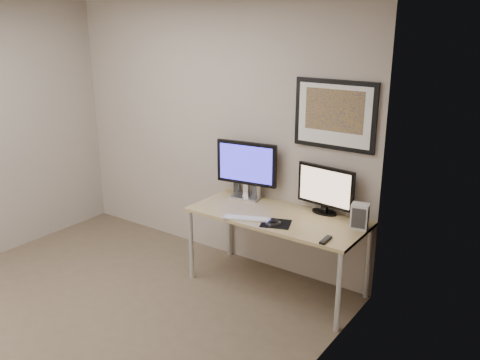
{
  "coord_description": "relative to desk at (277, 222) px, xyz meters",
  "views": [
    {
      "loc": [
        3.15,
        -2.31,
        2.42
      ],
      "look_at": [
        0.77,
        1.1,
        1.08
      ],
      "focal_mm": 38.0,
      "sensor_mm": 36.0,
      "label": 1
    }
  ],
  "objects": [
    {
      "name": "floor",
      "position": [
        -1.0,
        -1.35,
        -0.66
      ],
      "size": [
        3.6,
        3.6,
        0.0
      ],
      "primitive_type": "plane",
      "color": "brown",
      "rests_on": "ground"
    },
    {
      "name": "room",
      "position": [
        -1.0,
        -0.9,
        0.98
      ],
      "size": [
        3.6,
        3.6,
        3.6
      ],
      "color": "white",
      "rests_on": "ground"
    },
    {
      "name": "desk",
      "position": [
        0.0,
        0.0,
        0.0
      ],
      "size": [
        1.6,
        0.7,
        0.73
      ],
      "color": "olive",
      "rests_on": "floor"
    },
    {
      "name": "framed_art",
      "position": [
        0.35,
        0.33,
        0.96
      ],
      "size": [
        0.75,
        0.04,
        0.6
      ],
      "color": "black",
      "rests_on": "room"
    },
    {
      "name": "monitor_large",
      "position": [
        -0.48,
        0.21,
        0.38
      ],
      "size": [
        0.62,
        0.24,
        0.56
      ],
      "rotation": [
        0.0,
        0.0,
        0.15
      ],
      "color": "#B7B8BD",
      "rests_on": "desk"
    },
    {
      "name": "monitor_tv",
      "position": [
        0.33,
        0.27,
        0.3
      ],
      "size": [
        0.56,
        0.15,
        0.44
      ],
      "rotation": [
        0.0,
        0.0,
        -0.1
      ],
      "color": "black",
      "rests_on": "desk"
    },
    {
      "name": "speaker_left",
      "position": [
        -0.64,
        0.29,
        0.15
      ],
      "size": [
        0.08,
        0.08,
        0.17
      ],
      "primitive_type": "cylinder",
      "rotation": [
        0.0,
        0.0,
        0.13
      ],
      "color": "#B7B8BD",
      "rests_on": "desk"
    },
    {
      "name": "speaker_right",
      "position": [
        -0.38,
        0.26,
        0.16
      ],
      "size": [
        0.09,
        0.09,
        0.18
      ],
      "primitive_type": "cylinder",
      "rotation": [
        0.0,
        0.0,
        -0.24
      ],
      "color": "#B7B8BD",
      "rests_on": "desk"
    },
    {
      "name": "keyboard",
      "position": [
        -0.17,
        -0.24,
        0.07
      ],
      "size": [
        0.43,
        0.26,
        0.01
      ],
      "primitive_type": "cube",
      "rotation": [
        0.0,
        0.0,
        0.4
      ],
      "color": "silver",
      "rests_on": "desk"
    },
    {
      "name": "mousepad",
      "position": [
        0.1,
        -0.18,
        0.07
      ],
      "size": [
        0.31,
        0.3,
        0.0
      ],
      "primitive_type": "cube",
      "rotation": [
        0.0,
        0.0,
        0.37
      ],
      "color": "black",
      "rests_on": "desk"
    },
    {
      "name": "mouse",
      "position": [
        0.09,
        -0.22,
        0.09
      ],
      "size": [
        0.11,
        0.13,
        0.04
      ],
      "primitive_type": "ellipsoid",
      "rotation": [
        0.0,
        0.0,
        -0.43
      ],
      "color": "black",
      "rests_on": "mousepad"
    },
    {
      "name": "remote",
      "position": [
        0.6,
        -0.26,
        0.08
      ],
      "size": [
        0.05,
        0.17,
        0.02
      ],
      "primitive_type": "cube",
      "rotation": [
        0.0,
        0.0,
        0.04
      ],
      "color": "black",
      "rests_on": "desk"
    },
    {
      "name": "fan_unit",
      "position": [
        0.72,
        0.13,
        0.17
      ],
      "size": [
        0.16,
        0.13,
        0.22
      ],
      "primitive_type": "cube",
      "rotation": [
        0.0,
        0.0,
        0.21
      ],
      "color": "silver",
      "rests_on": "desk"
    }
  ]
}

